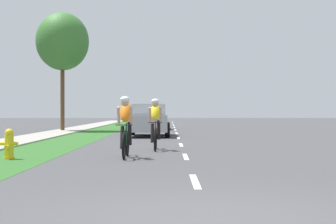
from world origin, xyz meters
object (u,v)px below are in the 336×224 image
at_px(fire_hydrant_yellow, 11,144).
at_px(street_tree_near, 64,42).
at_px(pickup_dark_green, 150,117).
at_px(sedan_silver, 150,120).
at_px(cyclist_lead, 127,126).
at_px(cyclist_trailing, 157,124).

bearing_deg(fire_hydrant_yellow, street_tree_near, 97.54).
xyz_separation_m(pickup_dark_green, street_tree_near, (-5.08, -2.88, 4.52)).
relative_size(sedan_silver, pickup_dark_green, 0.84).
height_order(cyclist_lead, pickup_dark_green, pickup_dark_green).
distance_m(pickup_dark_green, street_tree_near, 7.38).
bearing_deg(cyclist_lead, pickup_dark_green, 90.44).
relative_size(cyclist_lead, cyclist_trailing, 1.00).
relative_size(cyclist_lead, sedan_silver, 0.40).
distance_m(fire_hydrant_yellow, street_tree_near, 18.57).
relative_size(fire_hydrant_yellow, street_tree_near, 0.11).
bearing_deg(pickup_dark_green, sedan_silver, -87.83).
bearing_deg(sedan_silver, street_tree_near, 131.28).
bearing_deg(cyclist_lead, sedan_silver, 89.05).
bearing_deg(sedan_silver, cyclist_lead, -90.95).
bearing_deg(street_tree_near, cyclist_lead, -73.23).
distance_m(cyclist_lead, sedan_silver, 11.20).
relative_size(cyclist_lead, street_tree_near, 0.24).
bearing_deg(sedan_silver, pickup_dark_green, 92.17).
distance_m(fire_hydrant_yellow, sedan_silver, 11.97).
height_order(pickup_dark_green, street_tree_near, street_tree_near).
xyz_separation_m(fire_hydrant_yellow, sedan_silver, (3.07, 11.56, 0.40)).
distance_m(fire_hydrant_yellow, pickup_dark_green, 20.80).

